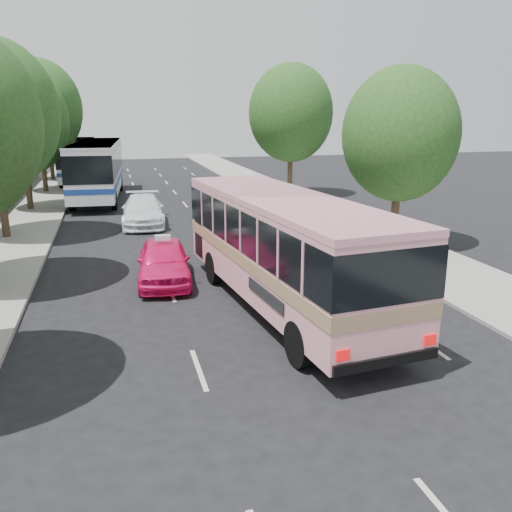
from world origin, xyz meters
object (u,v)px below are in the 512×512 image
object	(u,v)px
pink_bus	(284,240)
tour_coach_front	(97,165)
pink_taxi	(164,261)
white_pickup	(143,211)
tour_coach_rear	(78,157)

from	to	relation	value
pink_bus	tour_coach_front	size ratio (longest dim) A/B	0.84
pink_taxi	white_pickup	bearing A→B (deg)	95.02
pink_bus	tour_coach_rear	distance (m)	35.41
pink_taxi	white_pickup	size ratio (longest dim) A/B	0.84
pink_bus	tour_coach_front	bearing A→B (deg)	97.25
white_pickup	pink_taxi	bearing A→B (deg)	-86.30
white_pickup	tour_coach_front	size ratio (longest dim) A/B	0.40
pink_bus	pink_taxi	distance (m)	5.22
tour_coach_rear	tour_coach_front	bearing A→B (deg)	-79.84
pink_bus	white_pickup	world-z (taller)	pink_bus
pink_bus	white_pickup	xyz separation A→B (m)	(-3.38, 14.46, -1.42)
pink_taxi	tour_coach_rear	bearing A→B (deg)	102.56
white_pickup	tour_coach_front	world-z (taller)	tour_coach_front
tour_coach_rear	pink_bus	bearing A→B (deg)	-77.25
pink_taxi	pink_bus	bearing A→B (deg)	-44.30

